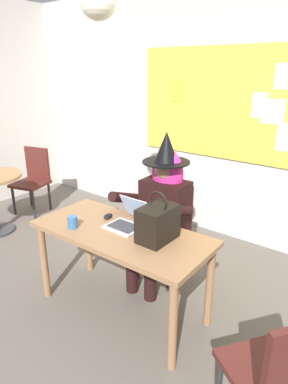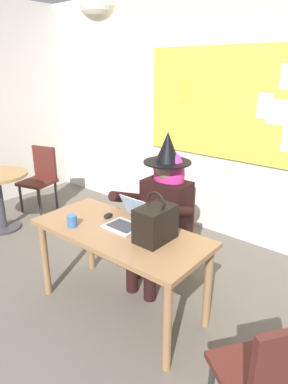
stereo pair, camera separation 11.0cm
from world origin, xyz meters
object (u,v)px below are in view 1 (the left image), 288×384
Objects in this scene: chair_at_desk at (168,226)px; laptop at (129,220)px; desk_main at (121,242)px; coffee_mug at (72,222)px; person_costumed at (162,202)px; chair_spare_by_window at (33,177)px; handbag at (158,223)px; computer_mouse at (108,216)px; chair_extra_corner at (279,374)px.

laptop is (0.01, -0.57, 0.27)m from chair_at_desk.
coffee_mug is at bearing -149.68° from desk_main.
chair_at_desk is 0.31m from person_costumed.
chair_at_desk is 0.97m from coffee_mug.
chair_at_desk is at bearing 70.95° from chair_spare_by_window.
desk_main is 0.19m from laptop.
handbag is (0.32, -0.50, 0.08)m from person_costumed.
computer_mouse is 0.57m from handbag.
person_costumed is 0.60m from handbag.
coffee_mug is (-0.64, -0.25, -0.09)m from handbag.
laptop reaches higher than coffee_mug.
computer_mouse is 0.32m from coffee_mug.
handbag reaches higher than chair_extra_corner.
chair_at_desk is 1.02× the size of chair_extra_corner.
handbag reaches higher than chair_spare_by_window.
chair_extra_corner is at bearing 57.18° from chair_spare_by_window.
coffee_mug is at bearing -158.36° from handbag.
chair_spare_by_window reaches higher than desk_main.
chair_extra_corner is at bearing -4.69° from coffee_mug.
person_costumed reaches higher than handbag.
coffee_mug is (-0.09, -0.30, 0.03)m from computer_mouse.
chair_at_desk is at bearing 70.54° from coffee_mug.
chair_at_desk is 1.02× the size of chair_spare_by_window.
person_costumed is at bearing 1.05° from chair_extra_corner.
person_costumed is 14.93× the size of coffee_mug.
person_costumed reaches higher than laptop.
chair_spare_by_window is at bearing -99.46° from person_costumed.
computer_mouse is 1.09× the size of coffee_mug.
chair_spare_by_window is (-2.37, 0.15, -0.01)m from chair_at_desk.
laptop is at bearing 97.54° from desk_main.
laptop reaches higher than chair_spare_by_window.
coffee_mug is at bearing -25.77° from person_costumed.
chair_spare_by_window is at bearing 163.28° from laptop.
coffee_mug is at bearing -122.41° from computer_mouse.
chair_extra_corner is (1.36, -0.90, -0.29)m from person_costumed.
laptop reaches higher than chair_extra_corner.
computer_mouse is at bearing -178.72° from laptop.
handbag reaches higher than desk_main.
person_costumed is at bearing 0.70° from chair_at_desk.
coffee_mug is (-0.32, -0.31, -0.00)m from laptop.
laptop reaches higher than desk_main.
person_costumed is (0.01, -0.12, 0.28)m from chair_at_desk.
desk_main is 1.62× the size of chair_extra_corner.
person_costumed is at bearing 68.03° from chair_spare_by_window.
person_costumed reaches higher than chair_at_desk.
handbag is at bearing 25.45° from chair_at_desk.
coffee_mug is 0.11× the size of chair_spare_by_window.
handbag is 3.98× the size of coffee_mug.
person_costumed is 1.66m from chair_extra_corner.
chair_at_desk is 0.63m from laptop.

